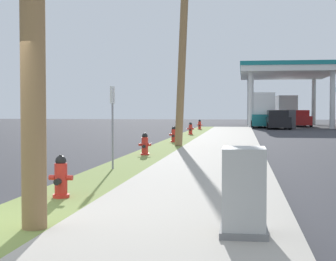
# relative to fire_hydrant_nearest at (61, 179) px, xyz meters

# --- Properties ---
(sidewalk_slab) EXTENTS (3.20, 80.00, 0.12)m
(sidewalk_slab) POSITION_rel_fire_hydrant_nearest_xyz_m (2.26, -2.30, -0.39)
(sidewalk_slab) COLOR #A8A093
(sidewalk_slab) RESTS_ON ground
(fire_hydrant_nearest) EXTENTS (0.42, 0.38, 0.74)m
(fire_hydrant_nearest) POSITION_rel_fire_hydrant_nearest_xyz_m (0.00, 0.00, 0.00)
(fire_hydrant_nearest) COLOR red
(fire_hydrant_nearest) RESTS_ON grass_verge
(fire_hydrant_second) EXTENTS (0.42, 0.38, 0.74)m
(fire_hydrant_second) POSITION_rel_fire_hydrant_nearest_xyz_m (-0.12, 8.59, 0.00)
(fire_hydrant_second) COLOR red
(fire_hydrant_second) RESTS_ON grass_verge
(fire_hydrant_third) EXTENTS (0.42, 0.37, 0.74)m
(fire_hydrant_third) POSITION_rel_fire_hydrant_nearest_xyz_m (-0.05, 15.58, 0.00)
(fire_hydrant_third) COLOR red
(fire_hydrant_third) RESTS_ON grass_verge
(fire_hydrant_fourth) EXTENTS (0.42, 0.37, 0.74)m
(fire_hydrant_fourth) POSITION_rel_fire_hydrant_nearest_xyz_m (-0.01, 23.11, 0.00)
(fire_hydrant_fourth) COLOR red
(fire_hydrant_fourth) RESTS_ON grass_verge
(fire_hydrant_fifth) EXTENTS (0.42, 0.38, 0.74)m
(fire_hydrant_fifth) POSITION_rel_fire_hydrant_nearest_xyz_m (-0.12, 31.37, 0.00)
(fire_hydrant_fifth) COLOR red
(fire_hydrant_fifth) RESTS_ON grass_verge
(utility_pole_midground) EXTENTS (1.05, 1.12, 8.41)m
(utility_pole_midground) POSITION_rel_fire_hydrant_nearest_xyz_m (0.62, 13.29, 3.96)
(utility_pole_midground) COLOR #937047
(utility_pole_midground) RESTS_ON grass_verge
(utility_cabinet) EXTENTS (0.58, 0.69, 1.07)m
(utility_cabinet) POSITION_rel_fire_hydrant_nearest_xyz_m (3.14, -2.26, 0.17)
(utility_cabinet) COLOR slate
(utility_cabinet) RESTS_ON sidewalk_slab
(street_sign_post) EXTENTS (0.05, 0.36, 2.12)m
(street_sign_post) POSITION_rel_fire_hydrant_nearest_xyz_m (-0.19, 4.43, 1.19)
(street_sign_post) COLOR gray
(street_sign_post) RESTS_ON grass_verge
(car_black_by_near_pump) EXTENTS (2.06, 4.55, 1.57)m
(car_black_by_near_pump) POSITION_rel_fire_hydrant_nearest_xyz_m (6.01, 36.26, 0.28)
(car_black_by_near_pump) COLOR black
(car_black_by_near_pump) RESTS_ON ground
(car_red_by_far_pump) EXTENTS (2.15, 4.59, 1.57)m
(car_red_by_far_pump) POSITION_rel_fire_hydrant_nearest_xyz_m (8.50, 43.26, 0.28)
(car_red_by_far_pump) COLOR red
(car_red_by_far_pump) RESTS_ON ground
(truck_silver_at_forecourt) EXTENTS (2.46, 6.50, 3.11)m
(truck_silver_at_forecourt) POSITION_rel_fire_hydrant_nearest_xyz_m (7.73, 50.15, 1.04)
(truck_silver_at_forecourt) COLOR #BCBCC1
(truck_silver_at_forecourt) RESTS_ON ground
(truck_teal_on_apron) EXTENTS (2.30, 6.46, 3.11)m
(truck_teal_on_apron) POSITION_rel_fire_hydrant_nearest_xyz_m (4.84, 39.94, 1.04)
(truck_teal_on_apron) COLOR #197075
(truck_teal_on_apron) RESTS_ON ground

